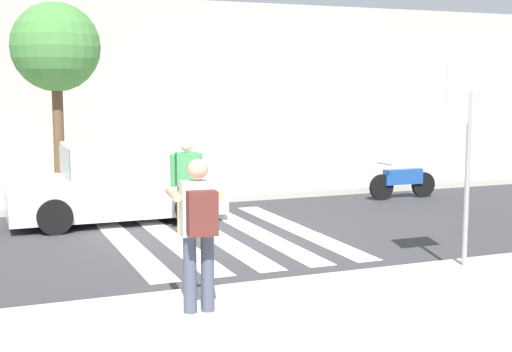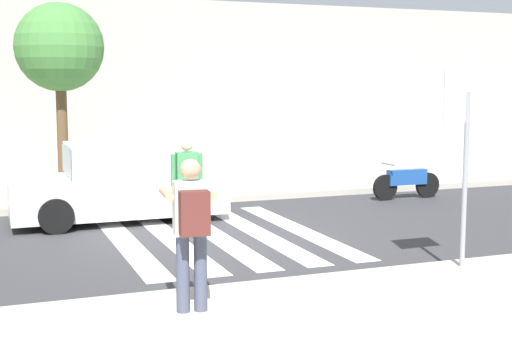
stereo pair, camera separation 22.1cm
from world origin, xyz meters
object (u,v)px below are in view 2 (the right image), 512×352
parked_car_white (120,184)px  motorcycle (407,182)px  pedestrian_crossing (187,180)px  street_tree_center (60,49)px  stop_sign (467,122)px  photographer_with_backpack (191,222)px

parked_car_white → motorcycle: parked_car_white is taller
pedestrian_crossing → parked_car_white: pedestrian_crossing is taller
pedestrian_crossing → motorcycle: (5.88, 1.98, -0.56)m
parked_car_white → street_tree_center: street_tree_center is taller
stop_sign → motorcycle: 7.08m
stop_sign → parked_car_white: stop_sign is taller
parked_car_white → pedestrian_crossing: bearing=-61.6°
stop_sign → photographer_with_backpack: size_ratio=1.61×
photographer_with_backpack → parked_car_white: 6.49m
pedestrian_crossing → parked_car_white: size_ratio=0.42×
parked_car_white → photographer_with_backpack: bearing=-93.1°
photographer_with_backpack → street_tree_center: street_tree_center is taller
parked_car_white → street_tree_center: bearing=109.0°
pedestrian_crossing → parked_car_white: bearing=118.4°
stop_sign → street_tree_center: (-4.57, 8.25, 1.29)m
stop_sign → pedestrian_crossing: 5.18m
parked_car_white → motorcycle: 6.79m
pedestrian_crossing → stop_sign: bearing=-55.8°
stop_sign → motorcycle: stop_sign is taller
photographer_with_backpack → pedestrian_crossing: 4.96m
photographer_with_backpack → pedestrian_crossing: bearing=75.3°
stop_sign → photographer_with_backpack: stop_sign is taller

